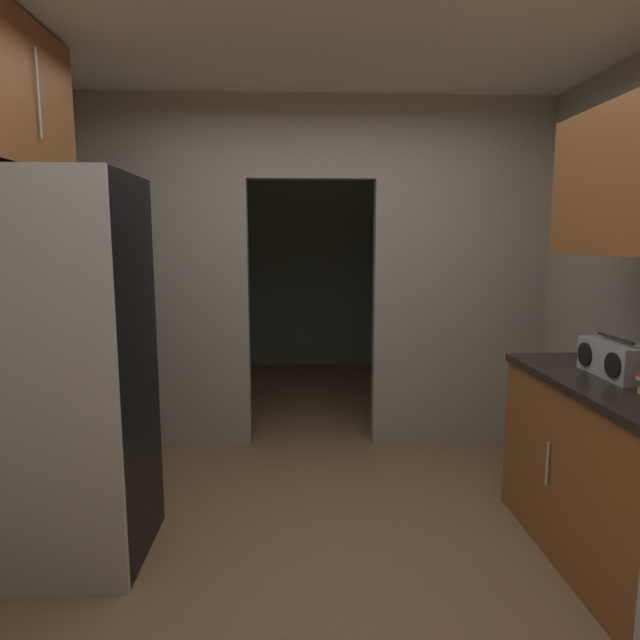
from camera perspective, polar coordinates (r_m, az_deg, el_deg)
ground at (r=2.88m, az=1.60°, el=-25.01°), size 20.00×20.00×0.00m
kitchen_overhead_slab at (r=3.12m, az=1.03°, el=28.41°), size 3.88×7.49×0.06m
kitchen_partition at (r=4.15m, az=0.15°, el=5.71°), size 3.48×0.12×2.62m
adjoining_room_shell at (r=6.06m, az=-0.87°, el=5.79°), size 3.48×2.79×2.62m
refrigerator at (r=2.95m, az=-25.89°, el=-5.00°), size 0.81×0.71×1.89m
boombox at (r=3.02m, az=28.28°, el=-3.63°), size 0.16×0.41×0.20m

